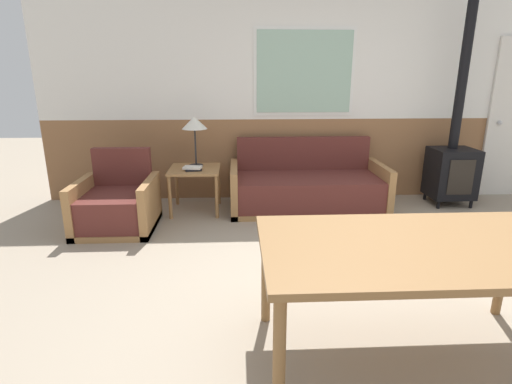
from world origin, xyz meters
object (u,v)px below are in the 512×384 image
object	(u,v)px
side_table	(195,175)
table_lamp	(194,125)
couch	(307,188)
armchair	(117,206)
dining_table	(420,255)
wood_stove	(453,160)

from	to	relation	value
side_table	table_lamp	bearing A→B (deg)	84.22
couch	armchair	world-z (taller)	couch
armchair	side_table	distance (m)	0.96
couch	dining_table	world-z (taller)	couch
armchair	dining_table	size ratio (longest dim) A/B	0.47
armchair	wood_stove	size ratio (longest dim) A/B	0.33
armchair	table_lamp	xyz separation A→B (m)	(0.79, 0.61, 0.78)
table_lamp	wood_stove	bearing A→B (deg)	0.45
armchair	wood_stove	xyz separation A→B (m)	(3.96, 0.64, 0.33)
dining_table	couch	bearing A→B (deg)	92.81
armchair	dining_table	bearing A→B (deg)	-52.46
side_table	wood_stove	xyz separation A→B (m)	(3.17, 0.13, 0.12)
couch	dining_table	bearing A→B (deg)	-87.19
armchair	wood_stove	distance (m)	4.02
armchair	table_lamp	world-z (taller)	table_lamp
table_lamp	wood_stove	world-z (taller)	wood_stove
couch	dining_table	size ratio (longest dim) A/B	1.07
side_table	table_lamp	world-z (taller)	table_lamp
table_lamp	couch	bearing A→B (deg)	-2.60
wood_stove	table_lamp	bearing A→B (deg)	-179.55
couch	wood_stove	distance (m)	1.86
couch	armchair	bearing A→B (deg)	-165.43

